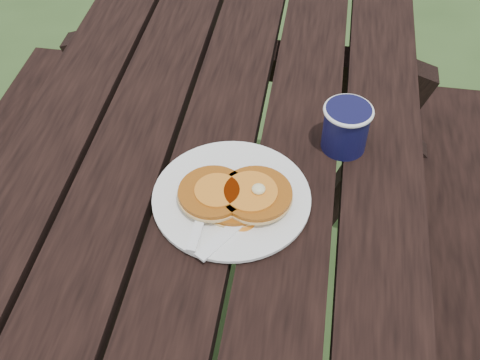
# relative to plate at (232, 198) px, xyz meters

# --- Properties ---
(plate) EXTENTS (0.30, 0.30, 0.01)m
(plate) POSITION_rel_plate_xyz_m (0.00, 0.00, 0.00)
(plate) COLOR white
(plate) RESTS_ON picnic_table
(pancake_stack) EXTENTS (0.19, 0.12, 0.04)m
(pancake_stack) POSITION_rel_plate_xyz_m (0.01, -0.01, 0.02)
(pancake_stack) COLOR #AB5813
(pancake_stack) RESTS_ON plate
(knife) EXTENTS (0.11, 0.16, 0.00)m
(knife) POSITION_rel_plate_xyz_m (0.02, -0.06, 0.01)
(knife) COLOR white
(knife) RESTS_ON plate
(fork) EXTENTS (0.04, 0.16, 0.01)m
(fork) POSITION_rel_plate_xyz_m (-0.04, -0.07, 0.01)
(fork) COLOR white
(fork) RESTS_ON plate
(coffee_cup) EXTENTS (0.09, 0.09, 0.09)m
(coffee_cup) POSITION_rel_plate_xyz_m (0.18, 0.16, 0.05)
(coffee_cup) COLOR #0E0F36
(coffee_cup) RESTS_ON picnic_table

